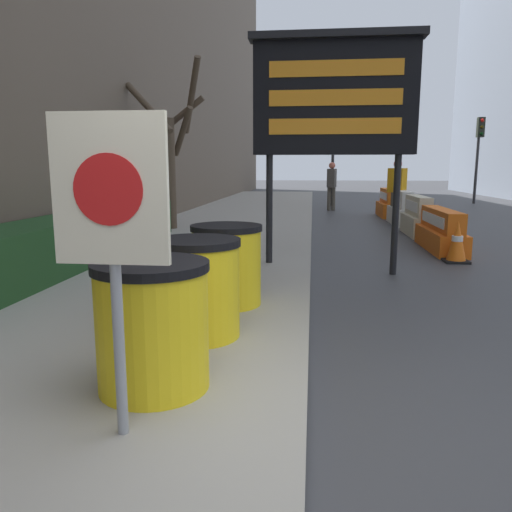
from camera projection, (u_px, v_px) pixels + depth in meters
The scene contains 19 objects.
ground_plane at pixel (306, 457), 2.78m from camera, with size 120.00×120.00×0.00m, color #38383A.
hedge_strip at pixel (68, 241), 7.46m from camera, with size 0.90×7.95×0.72m.
bare_tree at pixel (171, 153), 11.83m from camera, with size 1.76×1.84×3.95m.
barrel_drum_foreground at pixel (153, 325), 3.27m from camera, with size 0.76×0.76×0.86m.
barrel_drum_middle at pixel (197, 288), 4.29m from camera, with size 0.76×0.76×0.86m.
barrel_drum_back at pixel (227, 265), 5.31m from camera, with size 0.76×0.76×0.86m.
warning_sign at pixel (111, 216), 2.54m from camera, with size 0.61×0.08×1.73m.
message_board at pixel (335, 98), 7.19m from camera, with size 2.47×0.36×3.46m.
jersey_barrier_orange_far at pixel (441, 232), 9.69m from camera, with size 0.54×2.16×0.80m.
jersey_barrier_cream at pixel (418, 218), 11.85m from camera, with size 0.51×1.70×0.92m.
jersey_barrier_white at pixel (401, 209), 14.09m from camera, with size 0.51×1.91×0.95m.
jersey_barrier_orange_near at pixel (389, 204), 16.26m from camera, with size 0.64×1.87×0.91m.
traffic_cone_near at pixel (452, 229), 10.42m from camera, with size 0.37×0.37×0.66m.
traffic_cone_mid at pixel (457, 242), 8.42m from camera, with size 0.40×0.40×0.71m.
traffic_cone_far at pixel (430, 209), 15.86m from camera, with size 0.34×0.34×0.61m.
traffic_light_near_curb at pixel (334, 134), 20.41m from camera, with size 0.28×0.45×4.04m.
traffic_light_far_side at pixel (479, 141), 21.66m from camera, with size 0.28×0.45×3.71m.
pedestrian_worker at pixel (397, 186), 14.45m from camera, with size 0.55×0.52×1.81m.
pedestrian_passerby at pixel (332, 182), 18.50m from camera, with size 0.38×0.52×1.78m.
Camera 1 is at (0.01, -2.55, 1.59)m, focal length 35.00 mm.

